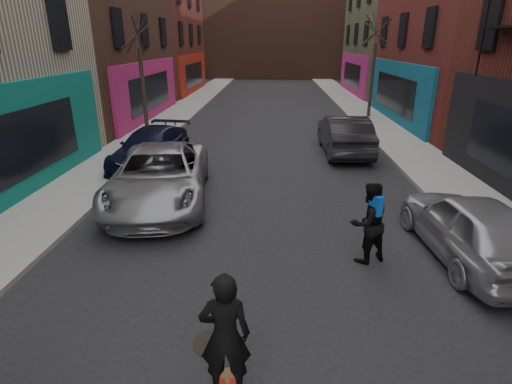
# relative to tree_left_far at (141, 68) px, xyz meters

# --- Properties ---
(sidewalk_left) EXTENTS (2.50, 84.00, 0.13)m
(sidewalk_left) POSITION_rel_tree_left_far_xyz_m (-0.05, 12.00, -3.31)
(sidewalk_left) COLOR gray
(sidewalk_left) RESTS_ON ground
(sidewalk_right) EXTENTS (2.50, 84.00, 0.13)m
(sidewalk_right) POSITION_rel_tree_left_far_xyz_m (12.45, 12.00, -3.31)
(sidewalk_right) COLOR gray
(sidewalk_right) RESTS_ON ground
(building_far) EXTENTS (40.00, 10.00, 14.00)m
(building_far) POSITION_rel_tree_left_far_xyz_m (6.20, 38.00, 3.62)
(building_far) COLOR #47281E
(building_far) RESTS_ON ground
(tree_left_far) EXTENTS (2.00, 2.00, 6.50)m
(tree_left_far) POSITION_rel_tree_left_far_xyz_m (0.00, 0.00, 0.00)
(tree_left_far) COLOR black
(tree_left_far) RESTS_ON sidewalk_left
(tree_right_far) EXTENTS (2.00, 2.00, 6.80)m
(tree_right_far) POSITION_rel_tree_left_far_xyz_m (12.40, 6.00, 0.15)
(tree_right_far) COLOR black
(tree_right_far) RESTS_ON sidewalk_right
(parked_left_far) EXTENTS (3.48, 6.24, 1.65)m
(parked_left_far) POSITION_rel_tree_left_far_xyz_m (3.00, -8.52, -2.55)
(parked_left_far) COLOR gray
(parked_left_far) RESTS_ON ground
(parked_left_end) EXTENTS (2.54, 5.09, 1.42)m
(parked_left_end) POSITION_rel_tree_left_far_xyz_m (1.60, -4.72, -2.67)
(parked_left_end) COLOR black
(parked_left_end) RESTS_ON ground
(parked_right_far) EXTENTS (2.08, 4.57, 1.52)m
(parked_right_far) POSITION_rel_tree_left_far_xyz_m (10.80, -11.55, -2.62)
(parked_right_far) COLOR #979AA0
(parked_right_far) RESTS_ON ground
(parked_right_end) EXTENTS (1.82, 5.02, 1.64)m
(parked_right_end) POSITION_rel_tree_left_far_xyz_m (9.45, -2.55, -2.56)
(parked_right_end) COLOR black
(parked_right_end) RESTS_ON ground
(skateboarder) EXTENTS (0.70, 0.49, 1.85)m
(skateboarder) POSITION_rel_tree_left_far_xyz_m (5.80, -15.57, -2.36)
(skateboarder) COLOR black
(skateboarder) RESTS_ON skateboard
(pedestrian) EXTENTS (1.10, 1.00, 1.83)m
(pedestrian) POSITION_rel_tree_left_far_xyz_m (8.47, -11.78, -2.46)
(pedestrian) COLOR black
(pedestrian) RESTS_ON ground
(manhole) EXTENTS (0.77, 0.77, 0.01)m
(manhole) POSITION_rel_tree_left_far_xyz_m (5.47, -14.55, -3.37)
(manhole) COLOR black
(manhole) RESTS_ON ground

